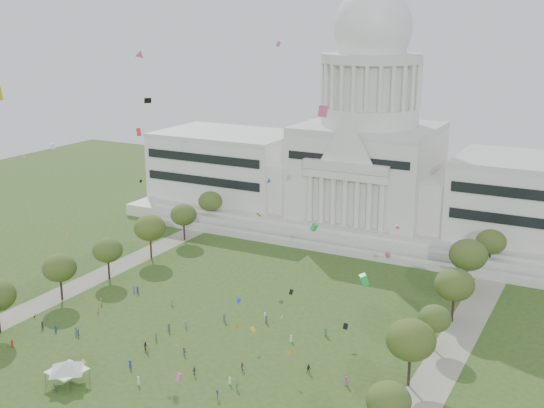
% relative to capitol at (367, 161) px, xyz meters
% --- Properties ---
extents(ground, '(400.00, 400.00, 0.00)m').
position_rel_capitol_xyz_m(ground, '(0.00, -113.59, -22.30)').
color(ground, '#314A1A').
rests_on(ground, ground).
extents(capitol, '(160.00, 64.50, 91.30)m').
position_rel_capitol_xyz_m(capitol, '(0.00, 0.00, 0.00)').
color(capitol, beige).
rests_on(capitol, ground).
extents(path_left, '(8.00, 160.00, 0.04)m').
position_rel_capitol_xyz_m(path_left, '(-48.00, -83.59, -22.28)').
color(path_left, gray).
rests_on(path_left, ground).
extents(path_right, '(8.00, 160.00, 0.04)m').
position_rel_capitol_xyz_m(path_right, '(48.00, -83.59, -22.28)').
color(path_right, gray).
rests_on(path_right, ground).
extents(row_tree_r_1, '(7.58, 7.58, 10.78)m').
position_rel_capitol_xyz_m(row_tree_r_1, '(46.22, -115.34, -14.64)').
color(row_tree_r_1, black).
rests_on(row_tree_r_1, ground).
extents(row_tree_l_2, '(8.42, 8.42, 11.97)m').
position_rel_capitol_xyz_m(row_tree_l_2, '(-45.04, -96.29, -13.79)').
color(row_tree_l_2, black).
rests_on(row_tree_l_2, ground).
extents(row_tree_r_2, '(9.55, 9.55, 13.58)m').
position_rel_capitol_xyz_m(row_tree_r_2, '(44.17, -96.15, -12.64)').
color(row_tree_r_2, black).
rests_on(row_tree_r_2, ground).
extents(row_tree_l_3, '(8.12, 8.12, 11.55)m').
position_rel_capitol_xyz_m(row_tree_l_3, '(-44.09, -79.67, -14.09)').
color(row_tree_l_3, black).
rests_on(row_tree_l_3, ground).
extents(row_tree_r_3, '(7.01, 7.01, 9.98)m').
position_rel_capitol_xyz_m(row_tree_r_3, '(44.40, -79.10, -15.21)').
color(row_tree_r_3, black).
rests_on(row_tree_r_3, ground).
extents(row_tree_l_4, '(9.29, 9.29, 13.21)m').
position_rel_capitol_xyz_m(row_tree_l_4, '(-44.08, -61.17, -12.90)').
color(row_tree_l_4, black).
rests_on(row_tree_l_4, ground).
extents(row_tree_r_4, '(9.19, 9.19, 13.06)m').
position_rel_capitol_xyz_m(row_tree_r_4, '(44.76, -63.55, -13.01)').
color(row_tree_r_4, black).
rests_on(row_tree_r_4, ground).
extents(row_tree_l_5, '(8.33, 8.33, 11.85)m').
position_rel_capitol_xyz_m(row_tree_l_5, '(-45.22, -42.58, -13.88)').
color(row_tree_l_5, black).
rests_on(row_tree_l_5, ground).
extents(row_tree_r_5, '(9.82, 9.82, 13.96)m').
position_rel_capitol_xyz_m(row_tree_r_5, '(43.49, -43.40, -12.37)').
color(row_tree_r_5, black).
rests_on(row_tree_r_5, ground).
extents(row_tree_l_6, '(8.19, 8.19, 11.64)m').
position_rel_capitol_xyz_m(row_tree_l_6, '(-46.87, -24.45, -14.02)').
color(row_tree_l_6, black).
rests_on(row_tree_l_6, ground).
extents(row_tree_r_6, '(8.42, 8.42, 11.97)m').
position_rel_capitol_xyz_m(row_tree_r_6, '(45.96, -25.46, -13.79)').
color(row_tree_r_6, black).
rests_on(row_tree_r_6, ground).
extents(event_tent, '(9.78, 9.78, 4.85)m').
position_rel_capitol_xyz_m(event_tent, '(-14.61, -125.96, -18.54)').
color(event_tent, '#4C4C4C').
rests_on(event_tent, ground).
extents(person_0, '(1.09, 1.03, 1.88)m').
position_rel_capitol_xyz_m(person_0, '(33.54, -101.69, -21.36)').
color(person_0, '#994C8C').
rests_on(person_0, ground).
extents(person_2, '(1.03, 0.80, 1.88)m').
position_rel_capitol_xyz_m(person_2, '(25.14, -100.73, -21.36)').
color(person_2, '#26262B').
rests_on(person_2, ground).
extents(person_3, '(1.13, 1.25, 1.74)m').
position_rel_capitol_xyz_m(person_3, '(13.98, -117.18, -21.42)').
color(person_3, navy).
rests_on(person_3, ground).
extents(person_4, '(0.91, 1.17, 1.76)m').
position_rel_capitol_xyz_m(person_4, '(5.38, -111.94, -21.42)').
color(person_4, '#4C4C51').
rests_on(person_4, ground).
extents(person_5, '(1.61, 1.41, 1.67)m').
position_rel_capitol_xyz_m(person_5, '(-1.26, -105.92, -21.46)').
color(person_5, '#994C8C').
rests_on(person_5, ground).
extents(person_7, '(0.84, 0.85, 1.90)m').
position_rel_capitol_xyz_m(person_7, '(-14.38, -129.71, -21.35)').
color(person_7, '#4C4C51').
rests_on(person_7, ground).
extents(person_8, '(1.06, 1.00, 1.87)m').
position_rel_capitol_xyz_m(person_8, '(-9.73, -108.01, -21.36)').
color(person_8, '#26262B').
rests_on(person_8, ground).
extents(person_9, '(1.04, 1.04, 1.50)m').
position_rel_capitol_xyz_m(person_9, '(15.72, -112.87, -21.54)').
color(person_9, '#33723F').
rests_on(person_9, ground).
extents(person_10, '(0.56, 1.02, 1.73)m').
position_rel_capitol_xyz_m(person_10, '(12.80, -105.86, -21.43)').
color(person_10, '#994C8C').
rests_on(person_10, ground).
extents(distant_crowd, '(59.35, 37.98, 1.86)m').
position_rel_capitol_xyz_m(distant_crowd, '(-12.15, -98.85, -21.46)').
color(distant_crowd, '#26262B').
rests_on(distant_crowd, ground).
extents(kite_swarm, '(90.05, 101.57, 61.52)m').
position_rel_capitol_xyz_m(kite_swarm, '(-0.02, -104.68, 8.66)').
color(kite_swarm, '#E54C8C').
rests_on(kite_swarm, ground).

